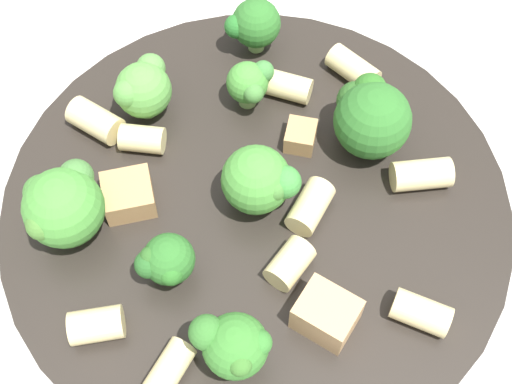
# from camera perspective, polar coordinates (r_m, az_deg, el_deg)

# --- Properties ---
(ground_plane) EXTENTS (2.00, 2.00, 0.00)m
(ground_plane) POSITION_cam_1_polar(r_m,az_deg,el_deg) (0.39, -0.00, -3.20)
(ground_plane) COLOR beige
(pasta_bowl) EXTENTS (0.26, 0.26, 0.03)m
(pasta_bowl) POSITION_cam_1_polar(r_m,az_deg,el_deg) (0.38, -0.00, -1.83)
(pasta_bowl) COLOR #28231E
(pasta_bowl) RESTS_ON ground_plane
(broccoli_floret_0) EXTENTS (0.04, 0.04, 0.04)m
(broccoli_floret_0) POSITION_cam_1_polar(r_m,az_deg,el_deg) (0.37, 9.14, 6.00)
(broccoli_floret_0) COLOR #93B766
(broccoli_floret_0) RESTS_ON pasta_bowl
(broccoli_floret_1) EXTENTS (0.03, 0.03, 0.04)m
(broccoli_floret_1) POSITION_cam_1_polar(r_m,az_deg,el_deg) (0.31, -1.74, -12.18)
(broccoli_floret_1) COLOR #84AD60
(broccoli_floret_1) RESTS_ON pasta_bowl
(broccoli_floret_2) EXTENTS (0.04, 0.03, 0.03)m
(broccoli_floret_2) POSITION_cam_1_polar(r_m,az_deg,el_deg) (0.38, -9.04, 8.18)
(broccoli_floret_2) COLOR #9EC175
(broccoli_floret_2) RESTS_ON pasta_bowl
(broccoli_floret_3) EXTENTS (0.03, 0.03, 0.03)m
(broccoli_floret_3) POSITION_cam_1_polar(r_m,az_deg,el_deg) (0.41, -0.12, 13.41)
(broccoli_floret_3) COLOR #84AD60
(broccoli_floret_3) RESTS_ON pasta_bowl
(broccoli_floret_4) EXTENTS (0.03, 0.04, 0.04)m
(broccoli_floret_4) POSITION_cam_1_polar(r_m,az_deg,el_deg) (0.35, 0.99, 1.32)
(broccoli_floret_4) COLOR #9EC175
(broccoli_floret_4) RESTS_ON pasta_bowl
(broccoli_floret_5) EXTENTS (0.03, 0.03, 0.03)m
(broccoli_floret_5) POSITION_cam_1_polar(r_m,az_deg,el_deg) (0.33, -7.23, -5.51)
(broccoli_floret_5) COLOR #93B766
(broccoli_floret_5) RESTS_ON pasta_bowl
(broccoli_floret_6) EXTENTS (0.04, 0.04, 0.04)m
(broccoli_floret_6) POSITION_cam_1_polar(r_m,az_deg,el_deg) (0.35, -15.25, -1.07)
(broccoli_floret_6) COLOR #93B766
(broccoli_floret_6) RESTS_ON pasta_bowl
(broccoli_floret_7) EXTENTS (0.03, 0.02, 0.03)m
(broccoli_floret_7) POSITION_cam_1_polar(r_m,az_deg,el_deg) (0.39, -0.52, 8.70)
(broccoli_floret_7) COLOR #84AD60
(broccoli_floret_7) RESTS_ON pasta_bowl
(rigatoni_0) EXTENTS (0.03, 0.02, 0.02)m
(rigatoni_0) POSITION_cam_1_polar(r_m,az_deg,el_deg) (0.36, 4.53, -0.53)
(rigatoni_0) COLOR beige
(rigatoni_0) RESTS_ON pasta_bowl
(rigatoni_1) EXTENTS (0.02, 0.03, 0.02)m
(rigatoni_1) POSITION_cam_1_polar(r_m,az_deg,el_deg) (0.34, -12.64, -10.35)
(rigatoni_1) COLOR beige
(rigatoni_1) RESTS_ON pasta_bowl
(rigatoni_2) EXTENTS (0.02, 0.03, 0.01)m
(rigatoni_2) POSITION_cam_1_polar(r_m,az_deg,el_deg) (0.34, 13.06, -9.39)
(rigatoni_2) COLOR beige
(rigatoni_2) RESTS_ON pasta_bowl
(rigatoni_3) EXTENTS (0.03, 0.03, 0.01)m
(rigatoni_3) POSITION_cam_1_polar(r_m,az_deg,el_deg) (0.41, 7.77, 9.79)
(rigatoni_3) COLOR beige
(rigatoni_3) RESTS_ON pasta_bowl
(rigatoni_4) EXTENTS (0.03, 0.03, 0.02)m
(rigatoni_4) POSITION_cam_1_polar(r_m,az_deg,el_deg) (0.37, 13.09, 1.37)
(rigatoni_4) COLOR beige
(rigatoni_4) RESTS_ON pasta_bowl
(rigatoni_5) EXTENTS (0.03, 0.02, 0.02)m
(rigatoni_5) POSITION_cam_1_polar(r_m,az_deg,el_deg) (0.34, 2.71, -5.74)
(rigatoni_5) COLOR beige
(rigatoni_5) RESTS_ON pasta_bowl
(rigatoni_6) EXTENTS (0.02, 0.02, 0.01)m
(rigatoni_6) POSITION_cam_1_polar(r_m,az_deg,el_deg) (0.38, -9.09, 4.22)
(rigatoni_6) COLOR beige
(rigatoni_6) RESTS_ON pasta_bowl
(rigatoni_7) EXTENTS (0.02, 0.03, 0.02)m
(rigatoni_7) POSITION_cam_1_polar(r_m,az_deg,el_deg) (0.39, -12.72, 5.58)
(rigatoni_7) COLOR beige
(rigatoni_7) RESTS_ON pasta_bowl
(rigatoni_8) EXTENTS (0.02, 0.03, 0.01)m
(rigatoni_8) POSITION_cam_1_polar(r_m,az_deg,el_deg) (0.40, 2.96, 8.35)
(rigatoni_8) COLOR beige
(rigatoni_8) RESTS_ON pasta_bowl
(rigatoni_9) EXTENTS (0.03, 0.02, 0.01)m
(rigatoni_9) POSITION_cam_1_polar(r_m,az_deg,el_deg) (0.33, -7.15, -14.18)
(rigatoni_9) COLOR beige
(rigatoni_9) RESTS_ON pasta_bowl
(chicken_chunk_0) EXTENTS (0.02, 0.02, 0.01)m
(chicken_chunk_0) POSITION_cam_1_polar(r_m,az_deg,el_deg) (0.38, 3.58, 4.48)
(chicken_chunk_0) COLOR tan
(chicken_chunk_0) RESTS_ON pasta_bowl
(chicken_chunk_1) EXTENTS (0.03, 0.03, 0.02)m
(chicken_chunk_1) POSITION_cam_1_polar(r_m,az_deg,el_deg) (0.36, -10.17, -0.23)
(chicken_chunk_1) COLOR tan
(chicken_chunk_1) RESTS_ON pasta_bowl
(chicken_chunk_2) EXTENTS (0.03, 0.03, 0.02)m
(chicken_chunk_2) POSITION_cam_1_polar(r_m,az_deg,el_deg) (0.33, 5.65, -9.72)
(chicken_chunk_2) COLOR tan
(chicken_chunk_2) RESTS_ON pasta_bowl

